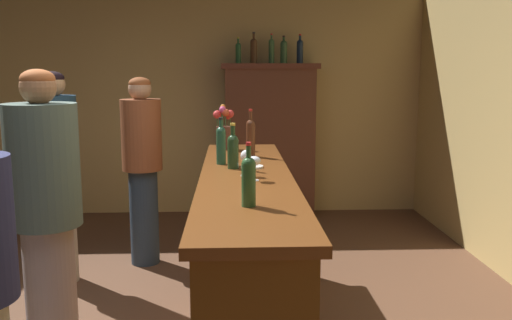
# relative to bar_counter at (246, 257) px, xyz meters

# --- Properties ---
(wall_back) EXTENTS (5.65, 0.12, 2.62)m
(wall_back) POSITION_rel_bar_counter_xyz_m (-0.64, 3.20, 0.78)
(wall_back) COLOR tan
(wall_back) RESTS_ON ground
(bar_counter) EXTENTS (0.56, 2.74, 1.05)m
(bar_counter) POSITION_rel_bar_counter_xyz_m (0.00, 0.00, 0.00)
(bar_counter) COLOR #613711
(bar_counter) RESTS_ON ground
(display_cabinet) EXTENTS (1.08, 0.40, 1.75)m
(display_cabinet) POSITION_rel_bar_counter_xyz_m (0.34, 2.91, 0.38)
(display_cabinet) COLOR #5A2F20
(display_cabinet) RESTS_ON ground
(wine_bottle_syrah) EXTENTS (0.07, 0.07, 0.35)m
(wine_bottle_syrah) POSITION_rel_bar_counter_xyz_m (0.05, 0.72, 0.67)
(wine_bottle_syrah) COLOR #4E2817
(wine_bottle_syrah) RESTS_ON bar_counter
(wine_bottle_rose) EXTENTS (0.07, 0.07, 0.30)m
(wine_bottle_rose) POSITION_rel_bar_counter_xyz_m (-0.08, 0.23, 0.65)
(wine_bottle_rose) COLOR #1F381D
(wine_bottle_rose) RESTS_ON bar_counter
(wine_bottle_chardonnay) EXTENTS (0.07, 0.07, 0.30)m
(wine_bottle_chardonnay) POSITION_rel_bar_counter_xyz_m (-0.01, -0.76, 0.65)
(wine_bottle_chardonnay) COLOR #2A5128
(wine_bottle_chardonnay) RESTS_ON bar_counter
(wine_bottle_pinot) EXTENTS (0.07, 0.07, 0.32)m
(wine_bottle_pinot) POSITION_rel_bar_counter_xyz_m (-0.16, 0.40, 0.66)
(wine_bottle_pinot) COLOR #214831
(wine_bottle_pinot) RESTS_ON bar_counter
(wine_glass_front) EXTENTS (0.07, 0.07, 0.16)m
(wine_glass_front) POSITION_rel_bar_counter_xyz_m (-0.00, -0.02, 0.64)
(wine_glass_front) COLOR white
(wine_glass_front) RESTS_ON bar_counter
(wine_glass_mid) EXTENTS (0.08, 0.08, 0.14)m
(wine_glass_mid) POSITION_rel_bar_counter_xyz_m (0.04, -0.17, 0.63)
(wine_glass_mid) COLOR white
(wine_glass_mid) RESTS_ON bar_counter
(flower_arrangement) EXTENTS (0.17, 0.14, 0.36)m
(flower_arrangement) POSITION_rel_bar_counter_xyz_m (-0.15, 1.11, 0.67)
(flower_arrangement) COLOR #532B1F
(flower_arrangement) RESTS_ON bar_counter
(cheese_plate) EXTENTS (0.15, 0.15, 0.01)m
(cheese_plate) POSITION_rel_bar_counter_xyz_m (0.05, 0.26, 0.53)
(cheese_plate) COLOR white
(cheese_plate) RESTS_ON bar_counter
(display_bottle_left) EXTENTS (0.06, 0.06, 0.29)m
(display_bottle_left) POSITION_rel_bar_counter_xyz_m (-0.01, 2.91, 1.34)
(display_bottle_left) COLOR #25522C
(display_bottle_left) RESTS_ON display_cabinet
(display_bottle_midleft) EXTENTS (0.08, 0.08, 0.34)m
(display_bottle_midleft) POSITION_rel_bar_counter_xyz_m (0.16, 2.91, 1.37)
(display_bottle_midleft) COLOR #4C2E19
(display_bottle_midleft) RESTS_ON display_cabinet
(display_bottle_center) EXTENTS (0.06, 0.06, 0.33)m
(display_bottle_center) POSITION_rel_bar_counter_xyz_m (0.36, 2.91, 1.37)
(display_bottle_center) COLOR #30522F
(display_bottle_center) RESTS_ON display_cabinet
(display_bottle_midright) EXTENTS (0.08, 0.08, 0.30)m
(display_bottle_midright) POSITION_rel_bar_counter_xyz_m (0.50, 2.91, 1.36)
(display_bottle_midright) COLOR #2F4E2C
(display_bottle_midright) RESTS_ON display_cabinet
(display_bottle_right) EXTENTS (0.07, 0.07, 0.32)m
(display_bottle_right) POSITION_rel_bar_counter_xyz_m (0.68, 2.91, 1.36)
(display_bottle_right) COLOR #172439
(display_bottle_right) RESTS_ON display_cabinet
(patron_redhead) EXTENTS (0.38, 0.38, 1.69)m
(patron_redhead) POSITION_rel_bar_counter_xyz_m (-1.08, -0.37, 0.39)
(patron_redhead) COLOR #A08F90
(patron_redhead) RESTS_ON ground
(patron_near_entrance) EXTENTS (0.34, 0.34, 1.62)m
(patron_near_entrance) POSITION_rel_bar_counter_xyz_m (-0.85, 1.40, 0.36)
(patron_near_entrance) COLOR #283748
(patron_near_entrance) RESTS_ON ground
(patron_in_grey) EXTENTS (0.34, 0.34, 1.67)m
(patron_in_grey) POSITION_rel_bar_counter_xyz_m (-1.45, 1.00, 0.39)
(patron_in_grey) COLOR #B7AA93
(patron_in_grey) RESTS_ON ground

